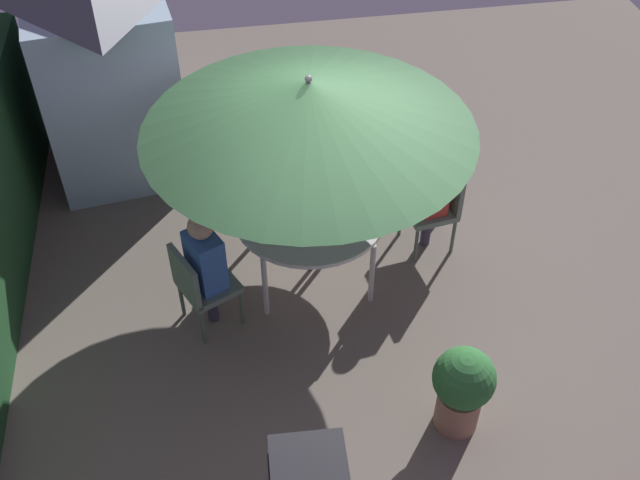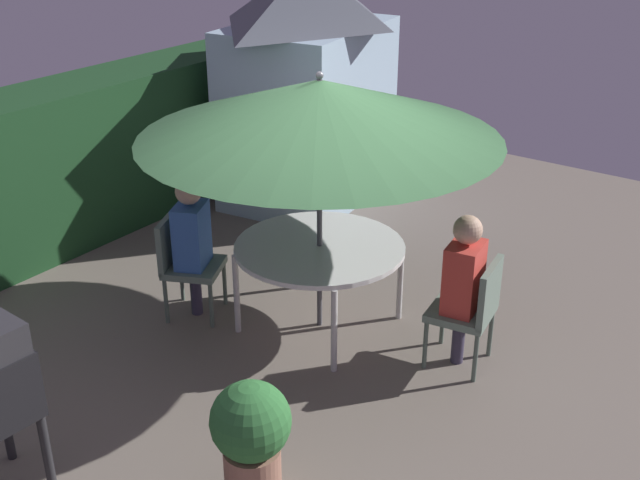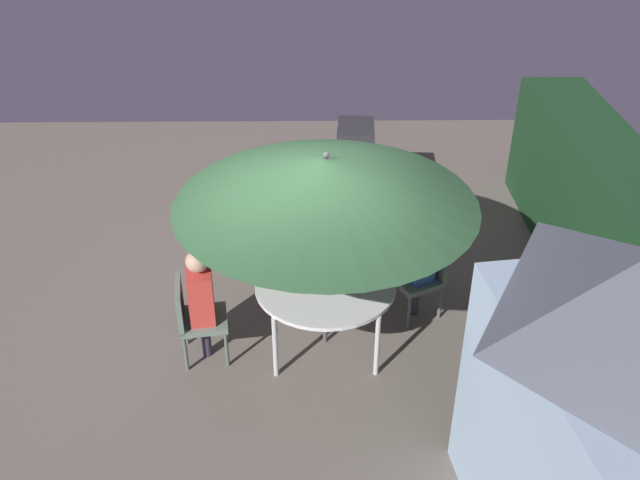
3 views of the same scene
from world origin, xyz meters
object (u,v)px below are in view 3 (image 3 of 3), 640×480
potted_plant_by_shed (251,211)px  garden_shed (609,413)px  patio_table (325,287)px  bbq_grill (355,150)px  chair_near_shed (194,315)px  patio_umbrella (326,181)px  person_in_red (201,293)px  person_in_blue (418,254)px  chair_far_side (423,272)px

potted_plant_by_shed → garden_shed: bearing=32.7°
patio_table → potted_plant_by_shed: size_ratio=1.67×
bbq_grill → potted_plant_by_shed: 1.69m
chair_near_shed → patio_umbrella: bearing=98.6°
patio_umbrella → bbq_grill: bearing=171.0°
person_in_red → person_in_blue: same height
patio_umbrella → potted_plant_by_shed: bearing=-155.3°
patio_table → chair_far_side: chair_far_side is taller
patio_table → patio_umbrella: (0.00, 0.00, 1.20)m
patio_table → person_in_blue: bearing=115.6°
patio_umbrella → person_in_red: bearing=-81.4°
bbq_grill → chair_near_shed: 3.56m
patio_umbrella → person_in_red: (0.18, -1.21, -1.11)m
garden_shed → person_in_blue: 3.00m
bbq_grill → person_in_blue: person_in_blue is taller
patio_umbrella → chair_near_shed: bearing=-81.4°
garden_shed → chair_far_side: garden_shed is taller
chair_near_shed → person_in_red: bearing=98.6°
bbq_grill → chair_near_shed: bbq_grill is taller
patio_table → garden_shed: bearing=38.4°
garden_shed → chair_near_shed: garden_shed is taller
patio_table → bbq_grill: 2.92m
patio_umbrella → bbq_grill: (-2.88, 0.46, -1.05)m
patio_table → patio_umbrella: bearing=90.0°
person_in_red → person_in_blue: 2.29m
patio_umbrella → person_in_red: 1.66m
person_in_blue → chair_near_shed: bearing=-73.7°
garden_shed → chair_far_side: size_ratio=2.95×
garden_shed → chair_far_side: (-2.85, -0.79, -0.83)m
patio_umbrella → chair_far_side: (-0.51, 1.06, -1.38)m
chair_near_shed → chair_far_side: bearing=106.6°
bbq_grill → chair_far_side: 2.47m
patio_table → chair_near_shed: bearing=-81.4°
garden_shed → patio_table: bearing=-141.6°
person_in_blue → garden_shed: bearing=17.2°
patio_umbrella → person_in_blue: patio_umbrella is taller
potted_plant_by_shed → person_in_red: person_in_red is taller
bbq_grill → person_in_red: size_ratio=0.95×
bbq_grill → potted_plant_by_shed: bbq_grill is taller
garden_shed → chair_near_shed: bearing=-124.2°
bbq_grill → chair_near_shed: bearing=-29.7°
person_in_blue → bbq_grill: bearing=-167.6°
patio_umbrella → bbq_grill: patio_umbrella is taller
patio_table → potted_plant_by_shed: potted_plant_by_shed is taller
chair_far_side → potted_plant_by_shed: 2.40m
chair_far_side → patio_umbrella: bearing=-64.4°
patio_table → person_in_red: (0.18, -1.21, 0.08)m
person_in_red → patio_umbrella: bearing=98.6°
garden_shed → potted_plant_by_shed: size_ratio=3.16×
garden_shed → bbq_grill: 5.43m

